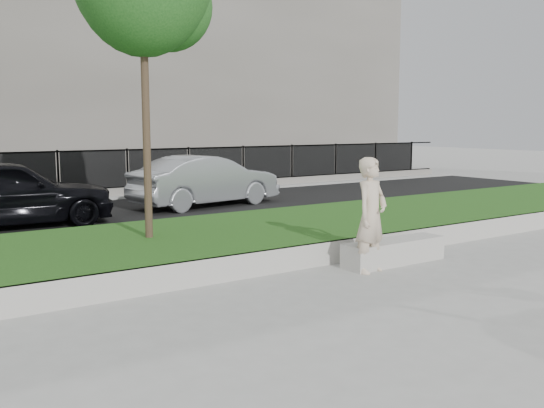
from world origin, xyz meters
TOP-DOWN VIEW (x-y plane):
  - ground at (0.00, 0.00)m, footprint 90.00×90.00m
  - grass_bank at (0.00, 3.00)m, footprint 34.00×4.00m
  - grass_kerb at (0.00, 1.04)m, footprint 34.00×0.08m
  - street at (0.00, 8.50)m, footprint 34.00×7.00m
  - far_pavement at (0.00, 13.00)m, footprint 34.00×3.00m
  - iron_fence at (0.00, 12.00)m, footprint 32.00×0.30m
  - building_facade at (0.00, 20.00)m, footprint 34.00×10.00m
  - stone_bench at (1.97, 0.47)m, footprint 2.02×0.50m
  - man at (1.21, 0.25)m, footprint 0.78×0.61m
  - book at (1.45, 0.52)m, footprint 0.24×0.19m
  - car_dark at (-2.85, 7.92)m, footprint 4.82×2.19m
  - car_silver at (2.66, 8.63)m, footprint 4.62×2.19m

SIDE VIEW (x-z plane):
  - ground at x=0.00m, z-range 0.00..0.00m
  - street at x=0.00m, z-range 0.00..0.04m
  - far_pavement at x=0.00m, z-range 0.00..0.12m
  - grass_bank at x=0.00m, z-range 0.00..0.40m
  - grass_kerb at x=0.00m, z-range 0.00..0.40m
  - stone_bench at x=1.97m, z-range 0.00..0.41m
  - book at x=1.45m, z-range 0.41..0.44m
  - iron_fence at x=0.00m, z-range -0.21..1.29m
  - car_silver at x=2.66m, z-range 0.04..1.50m
  - car_dark at x=-2.85m, z-range 0.04..1.64m
  - man at x=1.21m, z-range 0.00..1.87m
  - building_facade at x=0.00m, z-range 0.00..10.00m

